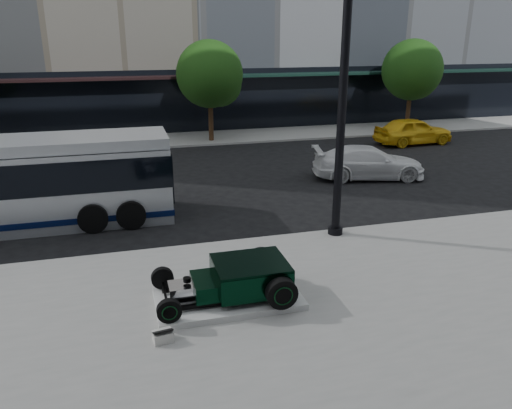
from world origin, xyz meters
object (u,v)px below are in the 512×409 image
object	(u,v)px
white_sedan	(369,162)
yellow_taxi	(413,131)
hot_rod	(242,278)
lamppost	(342,110)

from	to	relation	value
white_sedan	yellow_taxi	distance (m)	8.23
hot_rod	yellow_taxi	distance (m)	20.39
white_sedan	lamppost	bearing A→B (deg)	157.11
hot_rod	white_sedan	size ratio (longest dim) A/B	0.66
hot_rod	lamppost	distance (m)	6.02
hot_rod	yellow_taxi	xyz separation A→B (m)	(13.87, 14.95, 0.08)
hot_rod	white_sedan	world-z (taller)	white_sedan
hot_rod	yellow_taxi	size ratio (longest dim) A/B	0.71
lamppost	yellow_taxi	size ratio (longest dim) A/B	1.86
white_sedan	hot_rod	bearing A→B (deg)	151.12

